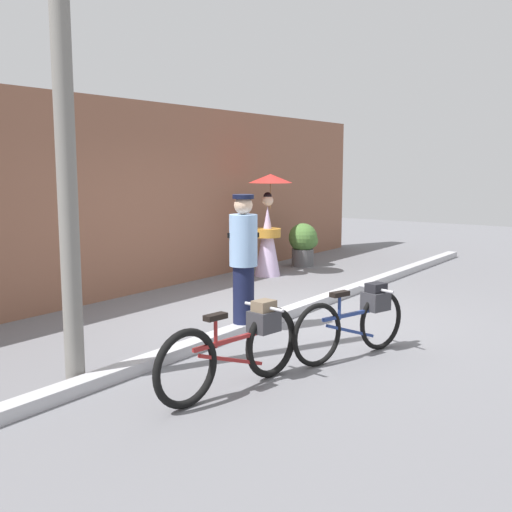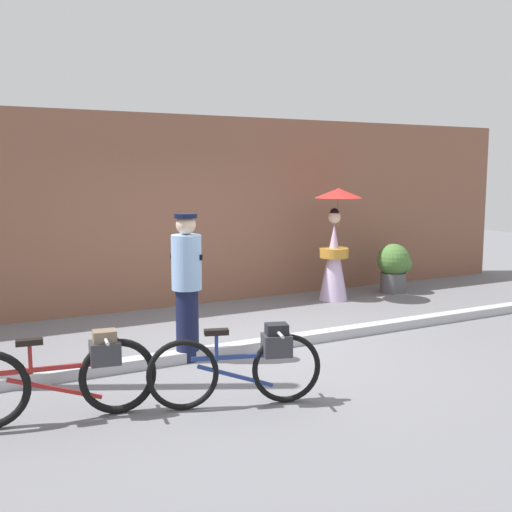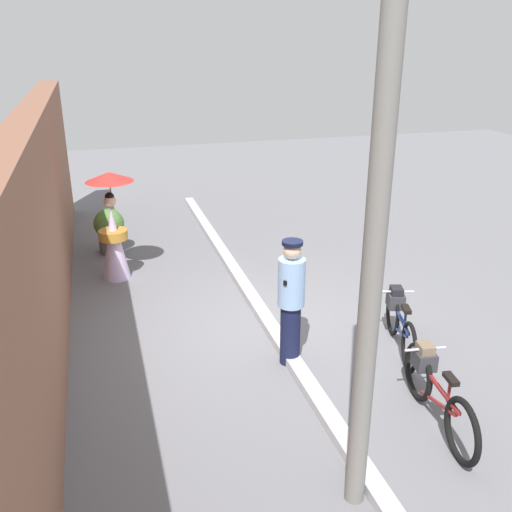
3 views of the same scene
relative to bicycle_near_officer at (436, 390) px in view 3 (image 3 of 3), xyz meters
The scene contains 9 objects.
ground_plane 2.70m from the bicycle_near_officer, 24.41° to the left, with size 30.00×30.00×0.00m, color slate.
building_wall 4.90m from the bicycle_near_officer, 59.38° to the left, with size 14.00×0.40×3.04m, color brown.
sidewalk_curb 2.69m from the bicycle_near_officer, 24.41° to the left, with size 14.00×0.20×0.12m, color #B2B2B7.
bicycle_near_officer is the anchor object (origin of this frame).
bicycle_far_side 1.60m from the bicycle_near_officer, 15.50° to the right, with size 1.57×0.60×0.76m.
person_officer 2.00m from the bicycle_near_officer, 35.22° to the left, with size 0.34×0.34×1.69m.
person_with_parasol 5.95m from the bicycle_near_officer, 31.82° to the left, with size 0.80×0.80×1.88m.
potted_plant_by_door 7.11m from the bicycle_near_officer, 26.40° to the left, with size 0.60×0.58×0.88m.
utility_pole 2.52m from the bicycle_near_officer, 120.87° to the left, with size 0.18×0.18×4.80m, color slate.
Camera 3 is at (-6.85, 2.20, 4.00)m, focal length 39.62 mm.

